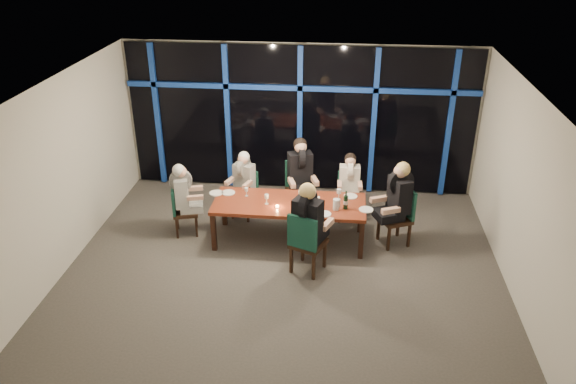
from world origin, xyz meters
name	(u,v)px	position (x,y,z in m)	size (l,w,h in m)	color
room	(284,151)	(0.00, 0.00, 2.02)	(7.04, 7.00, 3.02)	#534E49
window_wall	(301,117)	(0.01, 2.93, 1.55)	(6.86, 0.43, 2.94)	black
dining_table	(289,206)	(0.00, 0.80, 0.68)	(2.60, 1.00, 0.75)	maroon
chair_far_left	(246,191)	(-0.91, 1.66, 0.50)	(0.52, 0.52, 0.89)	black
chair_far_mid	(299,185)	(0.09, 1.86, 0.59)	(0.61, 0.61, 1.05)	black
chair_far_right	(349,193)	(1.02, 1.77, 0.50)	(0.43, 0.43, 0.89)	black
chair_end_left	(181,208)	(-1.94, 0.85, 0.51)	(0.52, 0.52, 0.92)	black
chair_end_right	(400,213)	(1.90, 0.93, 0.58)	(0.64, 0.64, 1.04)	black
chair_near_mid	(306,241)	(0.36, -0.17, 0.60)	(0.65, 0.65, 1.07)	black
diner_far_left	(243,176)	(-0.93, 1.58, 0.85)	(0.53, 0.61, 0.87)	black
diner_far_mid	(301,167)	(0.11, 1.77, 1.00)	(0.62, 0.71, 1.02)	black
diner_far_right	(350,177)	(1.02, 1.69, 0.86)	(0.45, 0.56, 0.87)	silver
diner_end_left	(183,189)	(-1.86, 0.87, 0.88)	(0.62, 0.53, 0.89)	black
diner_end_right	(398,192)	(1.82, 0.89, 0.99)	(0.72, 0.66, 1.02)	black
diner_near_mid	(309,214)	(0.39, -0.08, 1.02)	(0.67, 0.74, 1.05)	black
plate_far_left	(228,193)	(-1.11, 1.05, 0.76)	(0.24, 0.24, 0.01)	white
plate_far_mid	(308,192)	(0.29, 1.24, 0.76)	(0.24, 0.24, 0.01)	white
plate_far_right	(350,196)	(1.04, 1.13, 0.76)	(0.24, 0.24, 0.01)	white
plate_end_left	(218,193)	(-1.28, 1.02, 0.76)	(0.24, 0.24, 0.01)	white
plate_end_right	(365,209)	(1.28, 0.66, 0.76)	(0.24, 0.24, 0.01)	white
plate_near_mid	(324,214)	(0.61, 0.44, 0.76)	(0.24, 0.24, 0.01)	white
wine_bottle	(346,202)	(0.96, 0.67, 0.88)	(0.07, 0.07, 0.33)	black
water_pitcher	(336,204)	(0.80, 0.63, 0.85)	(0.12, 0.11, 0.19)	silver
tea_light	(277,206)	(-0.18, 0.61, 0.77)	(0.06, 0.06, 0.03)	#FA9C4B
wine_glass_a	(267,197)	(-0.38, 0.71, 0.88)	(0.07, 0.07, 0.18)	silver
wine_glass_b	(300,193)	(0.17, 0.96, 0.86)	(0.06, 0.06, 0.16)	silver
wine_glass_c	(318,200)	(0.49, 0.70, 0.89)	(0.07, 0.07, 0.19)	silver
wine_glass_d	(246,190)	(-0.77, 0.97, 0.87)	(0.06, 0.06, 0.16)	silver
wine_glass_e	(339,192)	(0.84, 1.01, 0.89)	(0.08, 0.08, 0.20)	silver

